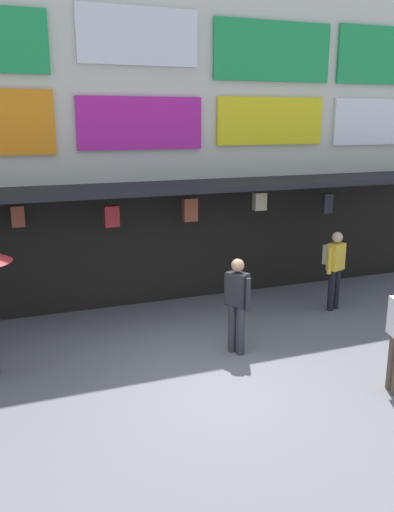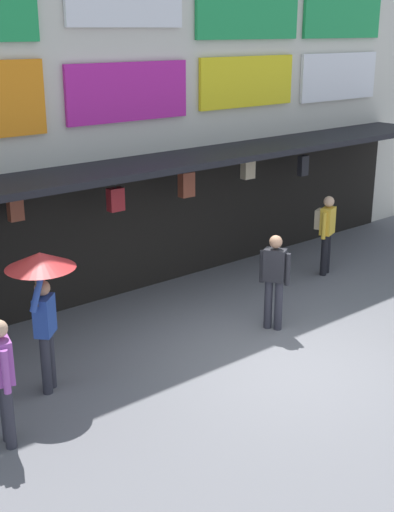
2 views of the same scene
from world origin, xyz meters
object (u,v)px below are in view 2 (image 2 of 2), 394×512
Objects in this scene: pedestrian_in_purple at (1,374)px; pedestrian_with_umbrella at (42,283)px; pedestrian_in_red at (274,277)px; pedestrian_in_white at (326,229)px.

pedestrian_in_purple is 1.51m from pedestrian_with_umbrella.
pedestrian_in_red is 0.81× the size of pedestrian_with_umbrella.
pedestrian_in_white is 7.97m from pedestrian_in_purple.
pedestrian_in_purple is at bearing -168.80° from pedestrian_in_white.
pedestrian_in_purple is (-5.01, -0.30, 0.04)m from pedestrian_in_red.
pedestrian_in_red is 5.02m from pedestrian_in_purple.
pedestrian_with_umbrella reaches higher than pedestrian_in_purple.
pedestrian_with_umbrella is at bearing 39.79° from pedestrian_in_purple.
pedestrian_with_umbrella is (1.04, 0.87, 0.66)m from pedestrian_in_purple.
pedestrian_in_white is 6.84m from pedestrian_with_umbrella.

